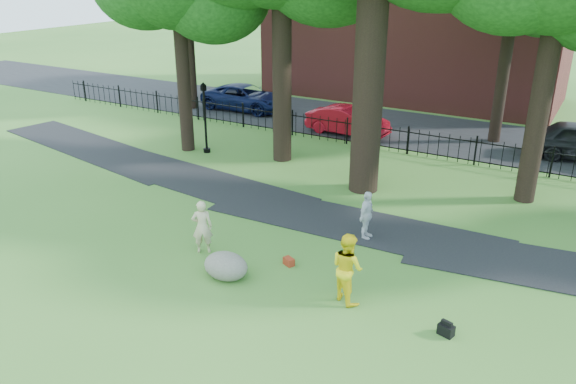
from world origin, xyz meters
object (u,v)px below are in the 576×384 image
Objects in this scene: woman at (202,227)px; red_sedan at (348,121)px; lamppost at (205,119)px; man at (347,268)px; boulder at (226,264)px.

woman reaches higher than red_sedan.
lamppost reaches higher than red_sedan.
red_sedan is at bearing -37.54° from man.
red_sedan reaches higher than boulder.
man reaches higher than red_sedan.
red_sedan is at bearing -117.99° from woman.
lamppost reaches higher than man.
woman is at bearing 25.51° from man.
man is 15.21m from red_sedan.
man reaches higher than boulder.
lamppost reaches higher than woman.
lamppost is 0.76× the size of red_sedan.
red_sedan is (-6.33, 13.83, -0.24)m from man.
lamppost is (-10.66, 7.90, 0.64)m from man.
lamppost is (-7.31, 8.51, 1.20)m from boulder.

